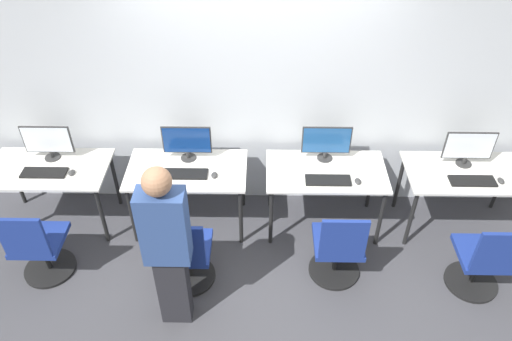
{
  "coord_description": "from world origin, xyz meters",
  "views": [
    {
      "loc": [
        0.06,
        -3.42,
        3.77
      ],
      "look_at": [
        0.0,
        0.13,
        0.87
      ],
      "focal_mm": 35.0,
      "sensor_mm": 36.0,
      "label": 1
    }
  ],
  "objects_px": {
    "office_chair_far_right": "(483,263)",
    "mouse_far_right": "(501,181)",
    "office_chair_left": "(186,256)",
    "keyboard_far_right": "(472,181)",
    "keyboard_left": "(185,174)",
    "office_chair_right": "(338,250)",
    "keyboard_right": "(328,180)",
    "monitor_right": "(326,142)",
    "person_left": "(167,245)",
    "mouse_right": "(358,181)",
    "mouse_far_left": "(72,173)",
    "monitor_left": "(187,142)",
    "monitor_far_right": "(469,147)",
    "office_chair_far_left": "(39,249)",
    "mouse_left": "(214,175)",
    "monitor_far_left": "(48,141)",
    "keyboard_far_left": "(44,173)"
  },
  "relations": [
    {
      "from": "mouse_far_right",
      "to": "monitor_far_right",
      "type": "bearing_deg",
      "value": 134.57
    },
    {
      "from": "keyboard_left",
      "to": "office_chair_far_right",
      "type": "relative_size",
      "value": 0.49
    },
    {
      "from": "mouse_far_left",
      "to": "mouse_far_right",
      "type": "relative_size",
      "value": 1.0
    },
    {
      "from": "keyboard_left",
      "to": "office_chair_left",
      "type": "distance_m",
      "value": 0.8
    },
    {
      "from": "mouse_far_left",
      "to": "mouse_left",
      "type": "xyz_separation_m",
      "value": [
        1.37,
        -0.02,
        0.0
      ]
    },
    {
      "from": "office_chair_far_left",
      "to": "monitor_right",
      "type": "bearing_deg",
      "value": 19.01
    },
    {
      "from": "mouse_left",
      "to": "mouse_far_right",
      "type": "xyz_separation_m",
      "value": [
        2.7,
        -0.04,
        0.0
      ]
    },
    {
      "from": "monitor_far_left",
      "to": "monitor_right",
      "type": "height_order",
      "value": "same"
    },
    {
      "from": "mouse_far_left",
      "to": "keyboard_far_right",
      "type": "bearing_deg",
      "value": -0.86
    },
    {
      "from": "office_chair_far_left",
      "to": "keyboard_left",
      "type": "relative_size",
      "value": 2.04
    },
    {
      "from": "mouse_far_left",
      "to": "monitor_left",
      "type": "bearing_deg",
      "value": 13.61
    },
    {
      "from": "monitor_far_left",
      "to": "mouse_far_left",
      "type": "xyz_separation_m",
      "value": [
        0.27,
        -0.25,
        -0.18
      ]
    },
    {
      "from": "office_chair_far_left",
      "to": "office_chair_left",
      "type": "xyz_separation_m",
      "value": [
        1.35,
        -0.07,
        0.0
      ]
    },
    {
      "from": "keyboard_right",
      "to": "monitor_right",
      "type": "bearing_deg",
      "value": 90.0
    },
    {
      "from": "keyboard_far_right",
      "to": "monitor_right",
      "type": "bearing_deg",
      "value": 165.97
    },
    {
      "from": "person_left",
      "to": "keyboard_far_right",
      "type": "distance_m",
      "value": 2.89
    },
    {
      "from": "mouse_far_left",
      "to": "office_chair_left",
      "type": "distance_m",
      "value": 1.4
    },
    {
      "from": "person_left",
      "to": "office_chair_far_right",
      "type": "distance_m",
      "value": 2.76
    },
    {
      "from": "office_chair_far_left",
      "to": "monitor_left",
      "type": "distance_m",
      "value": 1.67
    },
    {
      "from": "mouse_far_right",
      "to": "keyboard_right",
      "type": "bearing_deg",
      "value": -179.54
    },
    {
      "from": "office_chair_left",
      "to": "keyboard_far_right",
      "type": "xyz_separation_m",
      "value": [
        2.65,
        0.64,
        0.38
      ]
    },
    {
      "from": "office_chair_left",
      "to": "mouse_far_right",
      "type": "relative_size",
      "value": 9.69
    },
    {
      "from": "office_chair_far_left",
      "to": "monitor_left",
      "type": "height_order",
      "value": "monitor_left"
    },
    {
      "from": "person_left",
      "to": "office_chair_right",
      "type": "xyz_separation_m",
      "value": [
        1.42,
        0.46,
        -0.55
      ]
    },
    {
      "from": "monitor_left",
      "to": "keyboard_right",
      "type": "xyz_separation_m",
      "value": [
        1.36,
        -0.33,
        -0.19
      ]
    },
    {
      "from": "monitor_right",
      "to": "office_chair_right",
      "type": "xyz_separation_m",
      "value": [
        0.07,
        -0.89,
        -0.57
      ]
    },
    {
      "from": "keyboard_far_right",
      "to": "monitor_left",
      "type": "bearing_deg",
      "value": 173.26
    },
    {
      "from": "keyboard_left",
      "to": "keyboard_far_right",
      "type": "height_order",
      "value": "same"
    },
    {
      "from": "office_chair_far_right",
      "to": "mouse_far_right",
      "type": "bearing_deg",
      "value": 66.96
    },
    {
      "from": "mouse_far_left",
      "to": "office_chair_far_right",
      "type": "distance_m",
      "value": 3.87
    },
    {
      "from": "keyboard_left",
      "to": "office_chair_right",
      "type": "distance_m",
      "value": 1.6
    },
    {
      "from": "person_left",
      "to": "mouse_right",
      "type": "height_order",
      "value": "person_left"
    },
    {
      "from": "office_chair_far_left",
      "to": "monitor_right",
      "type": "relative_size",
      "value": 1.82
    },
    {
      "from": "monitor_far_right",
      "to": "office_chair_far_left",
      "type": "bearing_deg",
      "value": -168.1
    },
    {
      "from": "office_chair_far_left",
      "to": "mouse_right",
      "type": "distance_m",
      "value": 3.0
    },
    {
      "from": "keyboard_far_left",
      "to": "mouse_far_left",
      "type": "height_order",
      "value": "mouse_far_left"
    },
    {
      "from": "keyboard_left",
      "to": "mouse_far_right",
      "type": "relative_size",
      "value": 4.76
    },
    {
      "from": "office_chair_far_left",
      "to": "office_chair_left",
      "type": "relative_size",
      "value": 1.0
    },
    {
      "from": "office_chair_left",
      "to": "office_chair_far_left",
      "type": "bearing_deg",
      "value": 176.99
    },
    {
      "from": "keyboard_far_right",
      "to": "mouse_far_right",
      "type": "xyz_separation_m",
      "value": [
        0.27,
        0.0,
        0.01
      ]
    },
    {
      "from": "keyboard_left",
      "to": "office_chair_left",
      "type": "height_order",
      "value": "office_chair_left"
    },
    {
      "from": "keyboard_far_left",
      "to": "mouse_far_right",
      "type": "relative_size",
      "value": 4.76
    },
    {
      "from": "monitor_right",
      "to": "mouse_right",
      "type": "distance_m",
      "value": 0.5
    },
    {
      "from": "person_left",
      "to": "keyboard_far_right",
      "type": "relative_size",
      "value": 3.86
    },
    {
      "from": "office_chair_left",
      "to": "office_chair_right",
      "type": "bearing_deg",
      "value": 3.93
    },
    {
      "from": "person_left",
      "to": "mouse_far_right",
      "type": "relative_size",
      "value": 18.37
    },
    {
      "from": "keyboard_left",
      "to": "office_chair_far_left",
      "type": "bearing_deg",
      "value": -153.82
    },
    {
      "from": "mouse_left",
      "to": "office_chair_far_right",
      "type": "distance_m",
      "value": 2.54
    },
    {
      "from": "office_chair_right",
      "to": "mouse_far_left",
      "type": "bearing_deg",
      "value": 166.48
    },
    {
      "from": "person_left",
      "to": "mouse_left",
      "type": "bearing_deg",
      "value": 75.6
    }
  ]
}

